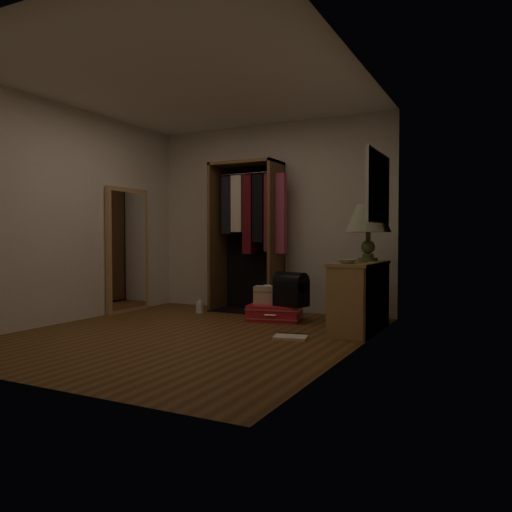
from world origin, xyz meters
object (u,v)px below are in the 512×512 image
floor_mirror (128,250)px  pink_suitcase (275,313)px  console_bookshelf (361,295)px  open_wardrobe (251,223)px  black_bag (291,289)px  table_lamp (368,220)px  white_jug (200,307)px  train_case (267,295)px

floor_mirror → pink_suitcase: size_ratio=2.35×
console_bookshelf → open_wardrobe: (-1.73, 0.72, 0.83)m
console_bookshelf → black_bag: size_ratio=2.62×
table_lamp → white_jug: table_lamp is taller
white_jug → console_bookshelf: bearing=-7.1°
pink_suitcase → table_lamp: table_lamp is taller
pink_suitcase → white_jug: (-1.17, 0.11, -0.02)m
floor_mirror → black_bag: 2.41m
train_case → white_jug: 1.07m
console_bookshelf → floor_mirror: bearing=-179.2°
console_bookshelf → floor_mirror: size_ratio=0.66×
open_wardrobe → black_bag: size_ratio=4.80×
floor_mirror → pink_suitcase: floor_mirror is taller
train_case → console_bookshelf: bearing=-25.5°
open_wardrobe → table_lamp: 1.79m
pink_suitcase → white_jug: 1.18m
table_lamp → black_bag: bearing=-170.0°
open_wardrobe → train_case: (0.49, -0.50, -0.91)m
black_bag → table_lamp: bearing=24.7°
black_bag → white_jug: size_ratio=2.31×
train_case → black_bag: bearing=-29.2°
open_wardrobe → white_jug: size_ratio=11.06×
open_wardrobe → train_case: open_wardrobe is taller
floor_mirror → train_case: 2.09m
floor_mirror → black_bag: (2.36, 0.18, -0.44)m
pink_suitcase → black_bag: bearing=-19.6°
black_bag → table_lamp: table_lamp is taller
train_case → table_lamp: 1.55m
floor_mirror → open_wardrobe: bearing=27.0°
open_wardrobe → table_lamp: open_wardrobe is taller
train_case → white_jug: size_ratio=1.99×
pink_suitcase → black_bag: (0.23, -0.03, 0.31)m
open_wardrobe → pink_suitcase: bearing=-41.9°
floor_mirror → train_case: floor_mirror is taller
floor_mirror → white_jug: (0.95, 0.33, -0.77)m
console_bookshelf → open_wardrobe: open_wardrobe is taller
floor_mirror → table_lamp: (3.24, 0.34, 0.37)m
pink_suitcase → train_case: size_ratio=1.96×
pink_suitcase → black_bag: size_ratio=1.70×
pink_suitcase → table_lamp: (1.12, 0.12, 1.12)m
console_bookshelf → train_case: size_ratio=3.03×
train_case → table_lamp: bearing=-12.1°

